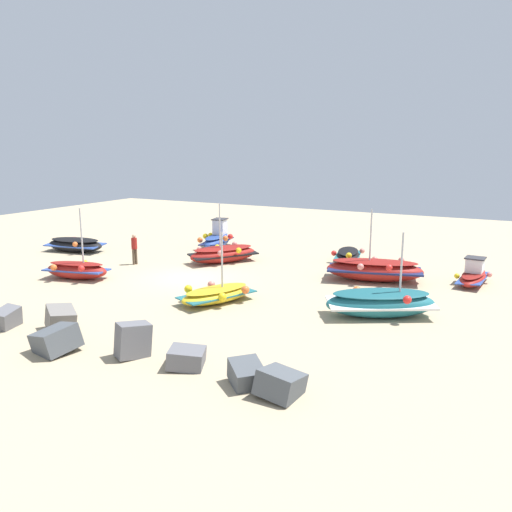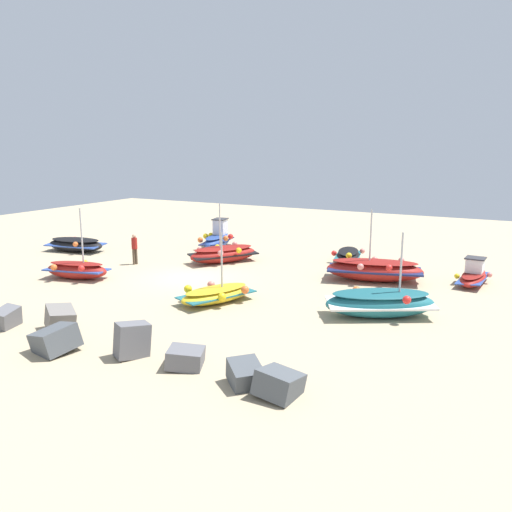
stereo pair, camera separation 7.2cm
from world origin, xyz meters
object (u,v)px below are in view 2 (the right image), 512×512
object	(u,v)px
fishing_boat_4	(223,254)
fishing_boat_0	(77,269)
fishing_boat_2	(374,269)
fishing_boat_6	(217,239)
fishing_boat_5	(380,303)
fishing_boat_3	(216,294)
fishing_boat_8	(473,276)
fishing_boat_1	(75,244)
fishing_boat_7	(348,255)
person_walking	(135,247)

from	to	relation	value
fishing_boat_4	fishing_boat_0	bearing A→B (deg)	179.14
fishing_boat_2	fishing_boat_6	bearing A→B (deg)	147.64
fishing_boat_2	fishing_boat_5	distance (m)	5.57
fishing_boat_3	fishing_boat_4	distance (m)	7.72
fishing_boat_3	fishing_boat_8	distance (m)	12.55
fishing_boat_3	fishing_boat_8	bearing A→B (deg)	154.79
fishing_boat_5	fishing_boat_8	size ratio (longest dim) A/B	1.43
fishing_boat_1	fishing_boat_4	world-z (taller)	fishing_boat_4
fishing_boat_1	fishing_boat_8	distance (m)	23.31
fishing_boat_1	fishing_boat_7	xyz separation A→B (m)	(-16.15, -5.33, -0.08)
fishing_boat_1	fishing_boat_2	world-z (taller)	fishing_boat_2
person_walking	fishing_boat_1	bearing A→B (deg)	-171.69
fishing_boat_2	fishing_boat_7	world-z (taller)	fishing_boat_2
fishing_boat_2	fishing_boat_4	world-z (taller)	fishing_boat_2
fishing_boat_7	fishing_boat_2	bearing A→B (deg)	-157.50
fishing_boat_3	fishing_boat_7	xyz separation A→B (m)	(-2.46, -10.32, 0.00)
fishing_boat_1	fishing_boat_7	world-z (taller)	fishing_boat_1
fishing_boat_7	fishing_boat_3	bearing A→B (deg)	154.21
fishing_boat_5	fishing_boat_6	distance (m)	15.78
fishing_boat_0	fishing_boat_1	bearing A→B (deg)	-56.38
person_walking	fishing_boat_7	bearing A→B (deg)	50.14
fishing_boat_7	person_walking	size ratio (longest dim) A/B	1.94
fishing_boat_6	fishing_boat_7	distance (m)	8.88
fishing_boat_0	fishing_boat_3	world-z (taller)	fishing_boat_0
fishing_boat_3	fishing_boat_8	size ratio (longest dim) A/B	1.17
fishing_boat_0	fishing_boat_3	xyz separation A→B (m)	(-8.33, 0.08, -0.12)
fishing_boat_3	person_walking	world-z (taller)	fishing_boat_3
fishing_boat_3	fishing_boat_4	xyz separation A→B (m)	(3.78, -6.73, 0.14)
fishing_boat_0	fishing_boat_7	xyz separation A→B (m)	(-10.80, -10.25, -0.11)
fishing_boat_4	fishing_boat_7	xyz separation A→B (m)	(-6.25, -3.59, -0.14)
fishing_boat_4	fishing_boat_6	distance (m)	4.39
fishing_boat_1	fishing_boat_3	size ratio (longest dim) A/B	1.09
fishing_boat_6	person_walking	distance (m)	6.49
fishing_boat_5	fishing_boat_0	bearing A→B (deg)	-24.37
fishing_boat_4	person_walking	xyz separation A→B (m)	(4.14, 2.78, 0.50)
fishing_boat_0	fishing_boat_2	xyz separation A→B (m)	(-13.31, -6.64, 0.10)
fishing_boat_4	fishing_boat_8	size ratio (longest dim) A/B	1.32
fishing_boat_3	fishing_boat_7	distance (m)	10.61
fishing_boat_1	fishing_boat_7	size ratio (longest dim) A/B	1.20
fishing_boat_8	fishing_boat_6	bearing A→B (deg)	87.34
fishing_boat_4	fishing_boat_5	distance (m)	11.72
fishing_boat_0	fishing_boat_3	bearing A→B (deg)	165.71
fishing_boat_5	fishing_boat_6	bearing A→B (deg)	-63.50
fishing_boat_3	fishing_boat_6	distance (m)	12.09
fishing_boat_5	fishing_boat_2	bearing A→B (deg)	-101.82
fishing_boat_0	fishing_boat_2	bearing A→B (deg)	-167.27
fishing_boat_1	person_walking	bearing A→B (deg)	-20.09
fishing_boat_1	fishing_boat_6	world-z (taller)	fishing_boat_6
fishing_boat_1	fishing_boat_6	distance (m)	8.97
fishing_boat_3	fishing_boat_8	xyz separation A→B (m)	(-9.39, -8.33, 0.05)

